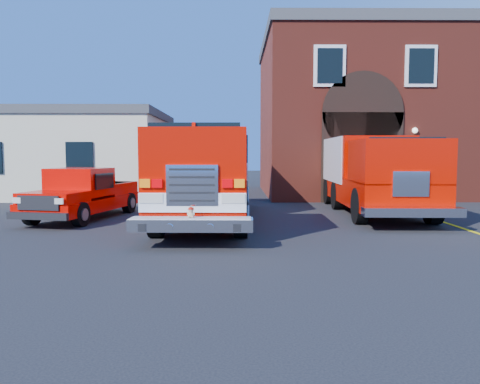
{
  "coord_description": "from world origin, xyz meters",
  "views": [
    {
      "loc": [
        -0.09,
        -11.76,
        2.16
      ],
      "look_at": [
        0.0,
        -1.2,
        1.3
      ],
      "focal_mm": 35.0,
      "sensor_mm": 36.0,
      "label": 1
    }
  ],
  "objects_px": {
    "side_building": "(67,153)",
    "pickup_truck": "(84,195)",
    "secondary_truck": "(373,171)",
    "fire_station": "(402,116)",
    "fire_engine": "(209,174)"
  },
  "relations": [
    {
      "from": "fire_station",
      "to": "pickup_truck",
      "type": "height_order",
      "value": "fire_station"
    },
    {
      "from": "fire_engine",
      "to": "pickup_truck",
      "type": "bearing_deg",
      "value": 173.9
    },
    {
      "from": "fire_engine",
      "to": "secondary_truck",
      "type": "relative_size",
      "value": 1.1
    },
    {
      "from": "fire_engine",
      "to": "secondary_truck",
      "type": "height_order",
      "value": "fire_engine"
    },
    {
      "from": "pickup_truck",
      "to": "secondary_truck",
      "type": "bearing_deg",
      "value": 8.69
    },
    {
      "from": "side_building",
      "to": "secondary_truck",
      "type": "xyz_separation_m",
      "value": [
        13.96,
        -7.57,
        -0.68
      ]
    },
    {
      "from": "side_building",
      "to": "pickup_truck",
      "type": "xyz_separation_m",
      "value": [
        3.82,
        -9.12,
        -1.4
      ]
    },
    {
      "from": "fire_station",
      "to": "side_building",
      "type": "bearing_deg",
      "value": -176.86
    },
    {
      "from": "fire_station",
      "to": "pickup_truck",
      "type": "xyz_separation_m",
      "value": [
        -14.17,
        -10.11,
        -3.45
      ]
    },
    {
      "from": "fire_station",
      "to": "fire_engine",
      "type": "bearing_deg",
      "value": -133.38
    },
    {
      "from": "pickup_truck",
      "to": "secondary_truck",
      "type": "distance_m",
      "value": 10.29
    },
    {
      "from": "fire_engine",
      "to": "pickup_truck",
      "type": "height_order",
      "value": "fire_engine"
    },
    {
      "from": "side_building",
      "to": "secondary_truck",
      "type": "height_order",
      "value": "side_building"
    },
    {
      "from": "secondary_truck",
      "to": "side_building",
      "type": "bearing_deg",
      "value": 151.54
    },
    {
      "from": "pickup_truck",
      "to": "secondary_truck",
      "type": "xyz_separation_m",
      "value": [
        10.15,
        1.55,
        0.72
      ]
    }
  ]
}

